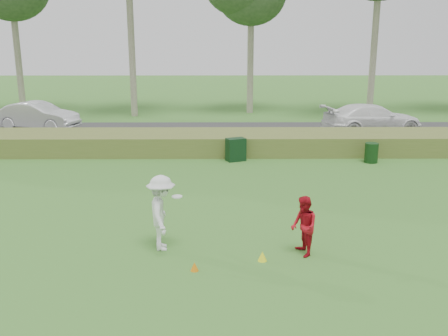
{
  "coord_description": "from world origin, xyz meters",
  "views": [
    {
      "loc": [
        -0.11,
        -11.1,
        5.29
      ],
      "look_at": [
        0.0,
        4.0,
        1.3
      ],
      "focal_mm": 40.0,
      "sensor_mm": 36.0,
      "label": 1
    }
  ],
  "objects_px": {
    "utility_cabinet": "(236,150)",
    "trash_bin": "(371,153)",
    "player_red": "(304,226)",
    "cone_orange": "(195,266)",
    "car_mid": "(38,116)",
    "player_white": "(162,213)",
    "cone_yellow": "(262,256)",
    "car_right": "(372,119)"
  },
  "relations": [
    {
      "from": "player_red",
      "to": "utility_cabinet",
      "type": "distance_m",
      "value": 9.88
    },
    {
      "from": "cone_yellow",
      "to": "trash_bin",
      "type": "xyz_separation_m",
      "value": [
        5.51,
        9.78,
        0.3
      ]
    },
    {
      "from": "cone_yellow",
      "to": "utility_cabinet",
      "type": "relative_size",
      "value": 0.25
    },
    {
      "from": "player_red",
      "to": "car_right",
      "type": "bearing_deg",
      "value": 145.88
    },
    {
      "from": "player_red",
      "to": "cone_orange",
      "type": "relative_size",
      "value": 7.17
    },
    {
      "from": "cone_orange",
      "to": "utility_cabinet",
      "type": "height_order",
      "value": "utility_cabinet"
    },
    {
      "from": "player_white",
      "to": "car_right",
      "type": "height_order",
      "value": "player_white"
    },
    {
      "from": "cone_orange",
      "to": "trash_bin",
      "type": "xyz_separation_m",
      "value": [
        7.14,
        10.29,
        0.32
      ]
    },
    {
      "from": "utility_cabinet",
      "to": "trash_bin",
      "type": "relative_size",
      "value": 1.18
    },
    {
      "from": "trash_bin",
      "to": "cone_orange",
      "type": "bearing_deg",
      "value": -124.72
    },
    {
      "from": "cone_yellow",
      "to": "trash_bin",
      "type": "relative_size",
      "value": 0.29
    },
    {
      "from": "car_right",
      "to": "cone_orange",
      "type": "bearing_deg",
      "value": 140.43
    },
    {
      "from": "player_red",
      "to": "cone_orange",
      "type": "height_order",
      "value": "player_red"
    },
    {
      "from": "trash_bin",
      "to": "utility_cabinet",
      "type": "bearing_deg",
      "value": 176.6
    },
    {
      "from": "player_red",
      "to": "car_mid",
      "type": "distance_m",
      "value": 21.42
    },
    {
      "from": "cone_yellow",
      "to": "player_white",
      "type": "bearing_deg",
      "value": 163.46
    },
    {
      "from": "player_white",
      "to": "trash_bin",
      "type": "bearing_deg",
      "value": -47.98
    },
    {
      "from": "player_white",
      "to": "cone_orange",
      "type": "height_order",
      "value": "player_white"
    },
    {
      "from": "car_right",
      "to": "cone_yellow",
      "type": "bearing_deg",
      "value": 144.22
    },
    {
      "from": "utility_cabinet",
      "to": "player_red",
      "type": "bearing_deg",
      "value": -104.76
    },
    {
      "from": "cone_yellow",
      "to": "utility_cabinet",
      "type": "bearing_deg",
      "value": 91.93
    },
    {
      "from": "cone_yellow",
      "to": "car_right",
      "type": "bearing_deg",
      "value": 65.42
    },
    {
      "from": "player_white",
      "to": "player_red",
      "type": "bearing_deg",
      "value": -102.83
    },
    {
      "from": "player_red",
      "to": "cone_yellow",
      "type": "height_order",
      "value": "player_red"
    },
    {
      "from": "cone_orange",
      "to": "trash_bin",
      "type": "height_order",
      "value": "trash_bin"
    },
    {
      "from": "utility_cabinet",
      "to": "car_right",
      "type": "distance_m",
      "value": 9.9
    },
    {
      "from": "cone_orange",
      "to": "trash_bin",
      "type": "relative_size",
      "value": 0.25
    },
    {
      "from": "cone_yellow",
      "to": "player_red",
      "type": "bearing_deg",
      "value": 18.32
    },
    {
      "from": "cone_orange",
      "to": "car_mid",
      "type": "distance_m",
      "value": 20.73
    },
    {
      "from": "car_right",
      "to": "player_white",
      "type": "bearing_deg",
      "value": 136.14
    },
    {
      "from": "cone_orange",
      "to": "car_mid",
      "type": "bearing_deg",
      "value": 118.85
    },
    {
      "from": "utility_cabinet",
      "to": "car_right",
      "type": "xyz_separation_m",
      "value": [
        7.77,
        6.12,
        0.36
      ]
    },
    {
      "from": "cone_orange",
      "to": "car_right",
      "type": "height_order",
      "value": "car_right"
    },
    {
      "from": "cone_orange",
      "to": "cone_yellow",
      "type": "bearing_deg",
      "value": 17.67
    },
    {
      "from": "utility_cabinet",
      "to": "cone_yellow",
      "type": "bearing_deg",
      "value": -110.86
    },
    {
      "from": "cone_yellow",
      "to": "cone_orange",
      "type": "bearing_deg",
      "value": -162.33
    },
    {
      "from": "cone_orange",
      "to": "utility_cabinet",
      "type": "distance_m",
      "value": 10.73
    },
    {
      "from": "cone_orange",
      "to": "utility_cabinet",
      "type": "relative_size",
      "value": 0.21
    },
    {
      "from": "player_white",
      "to": "trash_bin",
      "type": "relative_size",
      "value": 2.28
    },
    {
      "from": "player_red",
      "to": "trash_bin",
      "type": "distance_m",
      "value": 10.45
    },
    {
      "from": "trash_bin",
      "to": "car_mid",
      "type": "relative_size",
      "value": 0.18
    },
    {
      "from": "utility_cabinet",
      "to": "trash_bin",
      "type": "distance_m",
      "value": 5.86
    }
  ]
}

